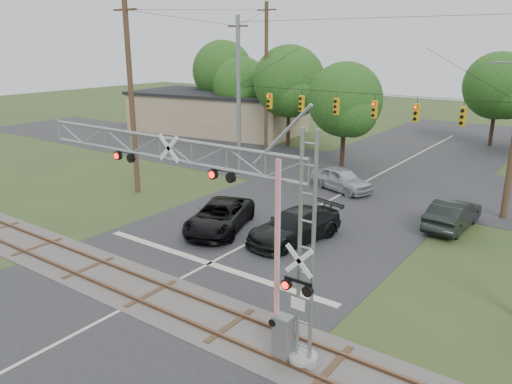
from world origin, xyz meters
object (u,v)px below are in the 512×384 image
Objects in this scene: sedan_silver at (341,179)px; commercial_building at (217,112)px; crossing_gantry at (211,202)px; pickup_black at (220,216)px; traffic_signal_span at (368,106)px; car_dark at (295,226)px.

commercial_building reaches higher than sedan_silver.
crossing_gantry is 2.22× the size of pickup_black.
pickup_black is at bearing -106.62° from traffic_signal_span.
sedan_silver is (1.88, 10.46, 0.02)m from pickup_black.
car_dark is at bearing -148.80° from sedan_silver.
traffic_signal_span is 5.14m from sedan_silver.
traffic_signal_span is at bearing -52.59° from sedan_silver.
crossing_gantry is 18.74m from sedan_silver.
traffic_signal_span is 3.51× the size of pickup_black.
commercial_building is (-25.77, 30.79, -2.45)m from crossing_gantry.
traffic_signal_span is at bearing 106.89° from car_dark.
sedan_silver is (-2.14, 9.43, -0.01)m from car_dark.
sedan_silver is at bearing 59.74° from pickup_black.
commercial_building is at bearing 129.93° from crossing_gantry.
commercial_building is at bearing 151.70° from traffic_signal_span.
pickup_black is at bearing -171.78° from sedan_silver.
commercial_building is at bearing 110.26° from pickup_black.
car_dark reaches higher than pickup_black.
car_dark is at bearing 102.82° from crossing_gantry.
traffic_signal_span reaches higher than pickup_black.
crossing_gantry is at bearing -64.66° from car_dark.
crossing_gantry is 0.62× the size of commercial_building.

